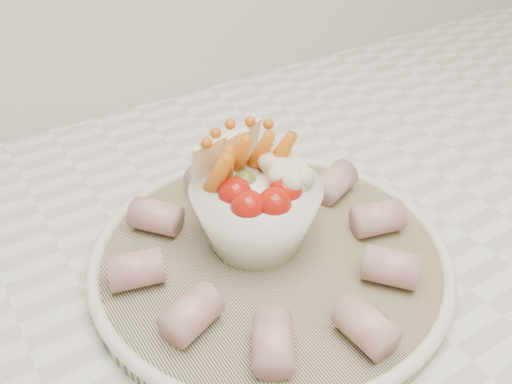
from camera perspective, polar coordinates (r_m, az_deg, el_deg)
serving_platter at (r=0.52m, az=1.44°, el=-6.56°), size 0.32×0.32×0.02m
veggie_bowl at (r=0.50m, az=0.02°, el=-1.26°), size 0.12×0.12×0.10m
cured_meat_rolls at (r=0.50m, az=1.39°, el=-4.95°), size 0.27×0.27×0.03m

